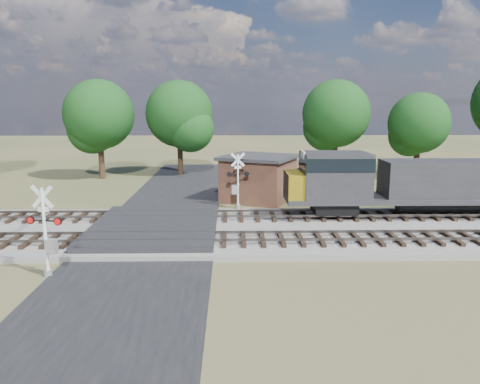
{
  "coord_description": "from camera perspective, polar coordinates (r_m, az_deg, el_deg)",
  "views": [
    {
      "loc": [
        4.34,
        -25.5,
        7.44
      ],
      "look_at": [
        4.91,
        2.0,
        2.12
      ],
      "focal_mm": 35.0,
      "sensor_mm": 36.0,
      "label": 1
    }
  ],
  "objects": [
    {
      "name": "road",
      "position": [
        26.91,
        -10.46,
        -5.21
      ],
      "size": [
        7.0,
        60.0,
        0.08
      ],
      "primitive_type": "cube",
      "color": "black",
      "rests_on": "ground"
    },
    {
      "name": "crossing_signal_near",
      "position": [
        21.64,
        -22.43,
        -5.35
      ],
      "size": [
        1.61,
        0.44,
        4.03
      ],
      "rotation": [
        0.0,
        0.0,
        -0.2
      ],
      "color": "silver",
      "rests_on": "ground"
    },
    {
      "name": "ground",
      "position": [
        26.92,
        -10.45,
        -5.29
      ],
      "size": [
        160.0,
        160.0,
        0.0
      ],
      "primitive_type": "plane",
      "color": "#3F4927",
      "rests_on": "ground"
    },
    {
      "name": "crossing_panel",
      "position": [
        27.31,
        -10.31,
        -4.36
      ],
      "size": [
        7.0,
        9.0,
        0.62
      ],
      "primitive_type": "cube",
      "color": "#262628",
      "rests_on": "ground"
    },
    {
      "name": "track_near",
      "position": [
        24.56,
        -3.99,
        -5.71
      ],
      "size": [
        140.0,
        2.6,
        0.33
      ],
      "color": "black",
      "rests_on": "ballast_bed"
    },
    {
      "name": "track_far",
      "position": [
        29.38,
        -3.52,
        -2.92
      ],
      "size": [
        140.0,
        2.6,
        0.33
      ],
      "color": "black",
      "rests_on": "ballast_bed"
    },
    {
      "name": "crossing_signal_far",
      "position": [
        32.92,
        -0.4,
        0.82
      ],
      "size": [
        1.6,
        0.38,
        3.97
      ],
      "rotation": [
        0.0,
        0.0,
        3.29
      ],
      "color": "silver",
      "rests_on": "ground"
    },
    {
      "name": "equipment_shed",
      "position": [
        35.64,
        2.28,
        1.74
      ],
      "size": [
        6.71,
        6.71,
        3.45
      ],
      "rotation": [
        0.0,
        0.0,
        -0.44
      ],
      "color": "#4D2B21",
      "rests_on": "ground"
    },
    {
      "name": "treeline",
      "position": [
        46.08,
        0.84,
        9.91
      ],
      "size": [
        82.91,
        9.79,
        11.33
      ],
      "color": "black",
      "rests_on": "ground"
    },
    {
      "name": "ballast_bed",
      "position": [
        27.59,
        10.74,
        -4.58
      ],
      "size": [
        140.0,
        10.0,
        0.3
      ],
      "primitive_type": "cube",
      "color": "gray",
      "rests_on": "ground"
    }
  ]
}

